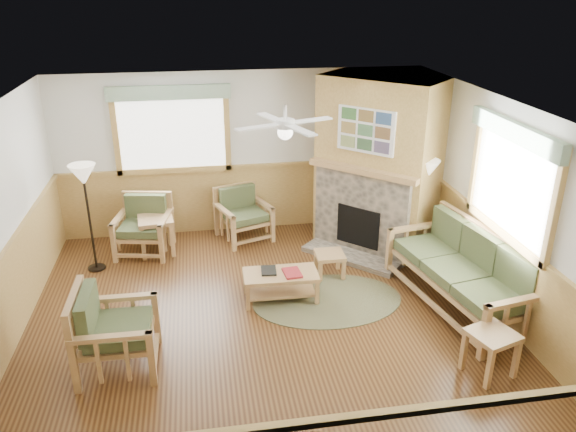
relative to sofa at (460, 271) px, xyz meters
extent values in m
cube|color=#4E2E15|center=(-2.55, 0.00, -0.52)|extent=(6.00, 6.00, 0.01)
cube|color=white|center=(-2.55, 0.00, 2.19)|extent=(6.00, 6.00, 0.01)
cube|color=silver|center=(-2.55, 3.00, 0.84)|extent=(6.00, 0.02, 2.70)
cube|color=silver|center=(-2.55, -3.00, 0.84)|extent=(6.00, 0.02, 2.70)
cube|color=silver|center=(0.45, 0.00, 0.84)|extent=(0.02, 6.00, 2.70)
cylinder|color=brown|center=(-1.66, 0.39, -0.51)|extent=(2.61, 2.61, 0.01)
cube|color=maroon|center=(-2.13, 0.49, -0.09)|extent=(0.25, 0.32, 0.03)
cube|color=black|center=(-2.43, 0.61, -0.09)|extent=(0.22, 0.29, 0.03)
camera|label=1|loc=(-3.26, -5.98, 3.51)|focal=35.00mm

